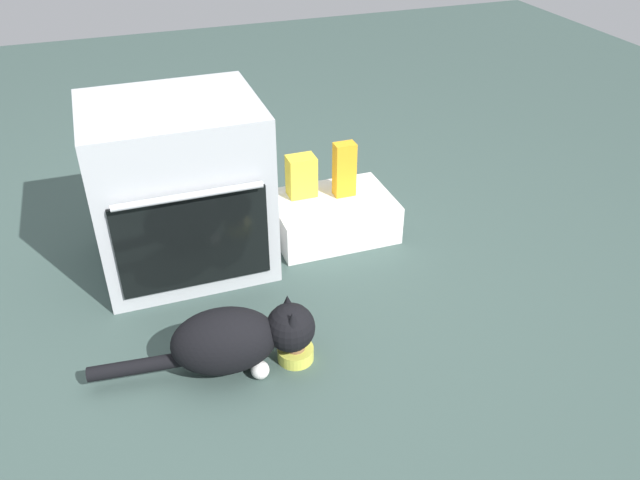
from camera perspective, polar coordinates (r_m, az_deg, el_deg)
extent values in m
plane|color=#384C47|center=(2.37, -9.52, -7.21)|extent=(8.00, 8.00, 0.00)
cube|color=#B7BABF|center=(2.53, -12.56, 4.68)|extent=(0.65, 0.54, 0.68)
cube|color=black|center=(2.34, -11.28, -0.21)|extent=(0.55, 0.01, 0.37)
cylinder|color=silver|center=(2.21, -11.73, 3.89)|extent=(0.52, 0.02, 0.02)
cube|color=white|center=(2.77, 1.10, 2.14)|extent=(0.52, 0.36, 0.17)
cylinder|color=#D1D14C|center=(2.18, -2.22, -10.14)|extent=(0.12, 0.12, 0.05)
sphere|color=brown|center=(2.17, -2.23, -9.82)|extent=(0.07, 0.07, 0.07)
ellipsoid|color=black|center=(2.10, -8.61, -8.96)|extent=(0.37, 0.26, 0.22)
sphere|color=black|center=(2.10, -2.67, -7.86)|extent=(0.16, 0.16, 0.16)
cone|color=black|center=(2.09, -2.93, -5.80)|extent=(0.06, 0.06, 0.07)
cone|color=black|center=(2.02, -2.49, -7.37)|extent=(0.06, 0.06, 0.07)
cylinder|color=black|center=(2.15, -16.33, -10.92)|extent=(0.30, 0.08, 0.05)
sphere|color=silver|center=(2.21, -5.84, -9.40)|extent=(0.06, 0.06, 0.06)
sphere|color=silver|center=(2.12, -5.41, -11.57)|extent=(0.06, 0.06, 0.06)
cube|color=orange|center=(2.72, 2.21, 6.37)|extent=(0.09, 0.06, 0.24)
cube|color=yellow|center=(2.73, -1.69, 5.77)|extent=(0.12, 0.09, 0.18)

